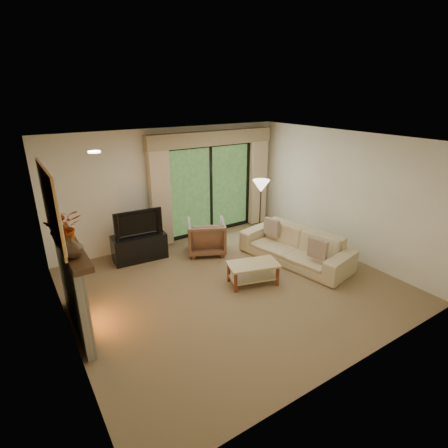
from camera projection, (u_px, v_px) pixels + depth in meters
floor at (233, 285)px, 6.40m from camera, size 5.50×5.50×0.00m
ceiling at (234, 140)px, 5.47m from camera, size 5.50×5.50×0.00m
wall_back at (171, 187)px, 7.89m from camera, size 5.00×0.00×5.00m
wall_front at (357, 282)px, 3.97m from camera, size 5.00×0.00×5.00m
wall_left at (59, 257)px, 4.54m from camera, size 0.00×5.00×5.00m
wall_right at (342, 194)px, 7.32m from camera, size 0.00×5.00×5.00m
fireplace at (73, 289)px, 4.98m from camera, size 0.24×1.70×1.37m
mirror at (51, 206)px, 4.48m from camera, size 0.07×1.45×1.02m
sliding_door at (211, 189)px, 8.43m from camera, size 2.26×0.10×2.16m
curtain_left at (160, 195)px, 7.63m from camera, size 0.45×0.18×2.35m
curtain_right at (258, 179)px, 8.99m from camera, size 0.45×0.18×2.35m
cornice at (212, 138)px, 7.92m from camera, size 3.20×0.24×0.32m
media_console at (139, 247)px, 7.30m from camera, size 1.12×0.57×0.54m
tv at (137, 222)px, 7.10m from camera, size 0.98×0.20×0.56m
armchair at (206, 236)px, 7.58m from camera, size 1.06×1.07×0.74m
sofa at (295, 246)px, 7.16m from camera, size 1.35×2.44×0.67m
pillow_near at (318, 249)px, 6.52m from camera, size 0.17×0.39×0.38m
pillow_far at (272, 227)px, 7.57m from camera, size 0.17×0.38×0.37m
coffee_table at (253, 273)px, 6.38m from camera, size 1.01×0.73×0.41m
floor_lamp at (260, 211)px, 8.10m from camera, size 0.46×0.46×1.45m
vase at (72, 247)px, 4.35m from camera, size 0.27×0.27×0.28m
branches at (64, 227)px, 4.64m from camera, size 0.51×0.45×0.52m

